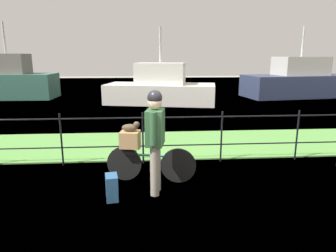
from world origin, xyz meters
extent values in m
plane|color=gray|center=(0.00, 0.00, 0.00)|extent=(60.00, 60.00, 0.00)
cube|color=#569342|center=(0.00, 3.14, 0.01)|extent=(27.00, 2.40, 0.03)
plane|color=slate|center=(0.00, 12.63, 0.00)|extent=(30.00, 30.00, 0.00)
cylinder|color=black|center=(-2.45, 1.81, 0.54)|extent=(0.04, 0.04, 1.08)
cylinder|color=black|center=(-0.82, 1.81, 0.54)|extent=(0.04, 0.04, 1.08)
cylinder|color=black|center=(0.82, 1.81, 0.54)|extent=(0.04, 0.04, 1.08)
cylinder|color=black|center=(2.45, 1.81, 0.54)|extent=(0.04, 0.04, 1.08)
cylinder|color=black|center=(0.00, 1.81, 0.38)|extent=(18.00, 0.03, 0.03)
cylinder|color=black|center=(0.00, 1.81, 0.97)|extent=(18.00, 0.03, 0.03)
cylinder|color=black|center=(-0.19, 0.80, 0.31)|extent=(0.62, 0.16, 0.62)
cylinder|color=black|center=(-1.15, 0.98, 0.31)|extent=(0.62, 0.16, 0.62)
cylinder|color=#337F70|center=(-0.67, 0.89, 0.48)|extent=(0.75, 0.18, 0.04)
cube|color=black|center=(-1.03, 0.96, 0.52)|extent=(0.21, 0.12, 0.06)
cube|color=slate|center=(-1.03, 0.96, 0.61)|extent=(0.38, 0.22, 0.02)
cube|color=#A87F51|center=(-1.03, 0.96, 0.76)|extent=(0.38, 0.35, 0.29)
ellipsoid|color=#4C3D2D|center=(-1.03, 0.96, 0.97)|extent=(0.30, 0.19, 0.13)
sphere|color=#4C3D2D|center=(-0.91, 0.94, 1.03)|extent=(0.11, 0.11, 0.11)
cylinder|color=gray|center=(-0.59, 0.52, 0.41)|extent=(0.14, 0.14, 0.82)
cylinder|color=gray|center=(-0.62, 0.32, 0.41)|extent=(0.14, 0.14, 0.82)
cube|color=#2D5633|center=(-0.61, 0.42, 1.10)|extent=(0.33, 0.44, 0.56)
cylinder|color=#2D5633|center=(-0.57, 0.64, 1.13)|extent=(0.10, 0.10, 0.50)
cylinder|color=#2D5633|center=(-0.64, 0.21, 1.13)|extent=(0.10, 0.10, 0.50)
sphere|color=tan|center=(-0.61, 0.42, 1.49)|extent=(0.22, 0.22, 0.22)
sphere|color=black|center=(-0.61, 0.42, 1.57)|extent=(0.23, 0.23, 0.23)
cube|color=#28517A|center=(-1.29, 0.22, 0.20)|extent=(0.22, 0.31, 0.40)
cube|color=silver|center=(-0.06, 9.99, 0.46)|extent=(5.37, 3.07, 0.91)
cube|color=silver|center=(-0.06, 9.99, 1.40)|extent=(2.48, 1.88, 0.97)
cylinder|color=#B2B2B2|center=(-0.06, 9.99, 2.68)|extent=(0.10, 0.10, 1.60)
cube|color=#2D3856|center=(7.67, 11.91, 0.59)|extent=(6.25, 3.12, 1.18)
cube|color=#B7B2A8|center=(7.67, 11.91, 1.67)|extent=(2.83, 1.97, 0.98)
cylinder|color=#B2B2B2|center=(7.67, 11.91, 2.96)|extent=(0.10, 0.10, 1.60)
cube|color=#336656|center=(-7.93, 12.34, 0.64)|extent=(4.71, 2.08, 1.29)
cube|color=slate|center=(-7.93, 12.34, 1.80)|extent=(2.09, 1.43, 1.02)
cylinder|color=#B2B2B2|center=(-7.93, 12.34, 3.11)|extent=(0.10, 0.10, 1.60)
camera|label=1|loc=(-0.74, -4.13, 2.18)|focal=32.05mm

